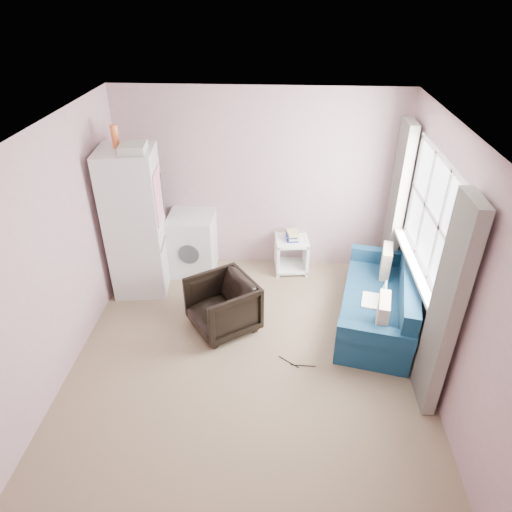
{
  "coord_description": "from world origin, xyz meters",
  "views": [
    {
      "loc": [
        0.32,
        -3.64,
        3.61
      ],
      "look_at": [
        0.05,
        0.6,
        1.0
      ],
      "focal_mm": 32.0,
      "sensor_mm": 36.0,
      "label": 1
    }
  ],
  "objects": [
    {
      "name": "fridge",
      "position": [
        -1.52,
        1.35,
        0.97
      ],
      "size": [
        0.74,
        0.73,
        2.18
      ],
      "rotation": [
        0.0,
        0.0,
        0.11
      ],
      "color": "silver",
      "rests_on": "ground"
    },
    {
      "name": "side_table",
      "position": [
        0.47,
        1.9,
        0.29
      ],
      "size": [
        0.49,
        0.49,
        0.61
      ],
      "rotation": [
        0.0,
        0.0,
        0.11
      ],
      "color": "white",
      "rests_on": "ground"
    },
    {
      "name": "window_dressing",
      "position": [
        1.78,
        0.7,
        1.11
      ],
      "size": [
        0.17,
        2.62,
        2.18
      ],
      "color": "white",
      "rests_on": "ground"
    },
    {
      "name": "floor_cables",
      "position": [
        0.52,
        0.0,
        0.01
      ],
      "size": [
        0.4,
        0.17,
        0.01
      ],
      "rotation": [
        0.0,
        0.0,
        -0.29
      ],
      "color": "black",
      "rests_on": "ground"
    },
    {
      "name": "sofa",
      "position": [
        1.54,
        0.76,
        0.29
      ],
      "size": [
        1.14,
        1.89,
        0.79
      ],
      "rotation": [
        0.0,
        0.0,
        -0.21
      ],
      "color": "navy",
      "rests_on": "ground"
    },
    {
      "name": "washing_machine",
      "position": [
        -0.91,
        1.81,
        0.45
      ],
      "size": [
        0.61,
        0.63,
        0.86
      ],
      "rotation": [
        0.0,
        0.0,
        -0.0
      ],
      "color": "silver",
      "rests_on": "ground"
    },
    {
      "name": "armchair",
      "position": [
        -0.34,
        0.57,
        0.36
      ],
      "size": [
        0.93,
        0.94,
        0.72
      ],
      "primitive_type": "imported",
      "rotation": [
        0.0,
        0.0,
        -0.96
      ],
      "color": "black",
      "rests_on": "ground"
    },
    {
      "name": "room",
      "position": [
        0.02,
        0.01,
        1.25
      ],
      "size": [
        3.84,
        4.24,
        2.54
      ],
      "color": "#8B755B",
      "rests_on": "ground"
    }
  ]
}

